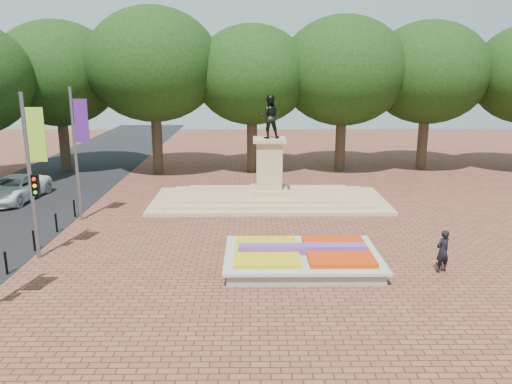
% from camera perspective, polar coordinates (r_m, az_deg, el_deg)
% --- Properties ---
extents(ground, '(90.00, 90.00, 0.00)m').
position_cam_1_polar(ground, '(22.64, 2.19, -6.49)').
color(ground, brown).
rests_on(ground, ground).
extents(flower_bed, '(6.30, 4.30, 0.91)m').
position_cam_1_polar(flower_bed, '(20.71, 5.33, -7.42)').
color(flower_bed, gray).
rests_on(flower_bed, ground).
extents(monument, '(14.00, 6.00, 6.40)m').
position_cam_1_polar(monument, '(30.03, 1.49, 0.45)').
color(monument, tan).
rests_on(monument, ground).
extents(tree_row_back, '(44.80, 8.80, 10.43)m').
position_cam_1_polar(tree_row_back, '(39.34, 4.50, 12.15)').
color(tree_row_back, '#3C2E21').
rests_on(tree_row_back, ground).
extents(banner_poles, '(0.88, 11.17, 7.00)m').
position_cam_1_polar(banner_poles, '(22.19, -24.52, 2.22)').
color(banner_poles, slate).
rests_on(banner_poles, ground).
extents(bollard_row, '(0.12, 13.12, 0.98)m').
position_cam_1_polar(bollard_row, '(23.12, -25.29, -6.05)').
color(bollard_row, black).
rests_on(bollard_row, ground).
extents(van, '(2.95, 5.63, 1.51)m').
position_cam_1_polar(van, '(33.82, -25.93, 0.34)').
color(van, white).
rests_on(van, ground).
extents(pedestrian, '(0.76, 0.65, 1.75)m').
position_cam_1_polar(pedestrian, '(21.21, 20.55, -6.34)').
color(pedestrian, black).
rests_on(pedestrian, ground).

